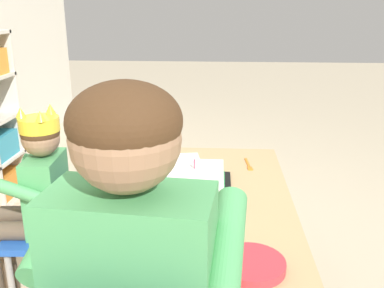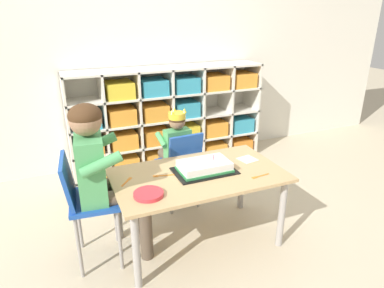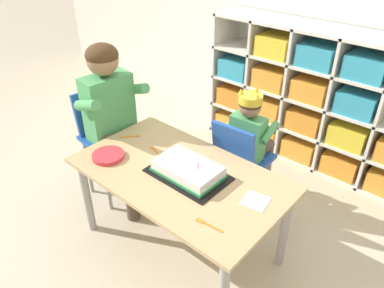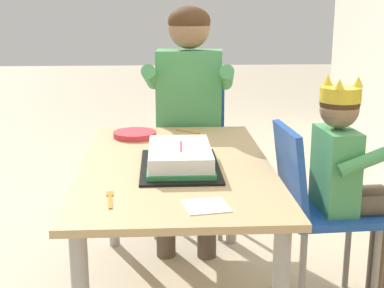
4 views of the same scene
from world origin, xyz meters
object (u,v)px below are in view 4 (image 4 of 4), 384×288
at_px(activity_table, 176,182).
at_px(fork_scattered_mid_table, 189,132).
at_px(paper_plate_stack, 135,134).
at_px(fork_by_napkin, 189,146).
at_px(birthday_cake_on_tray, 180,158).
at_px(classroom_chair_blue, 315,204).
at_px(fork_near_cake_tray, 110,199).
at_px(child_with_crown, 348,167).
at_px(classroom_chair_adult_side, 190,134).
at_px(adult_helper_seated, 189,97).

height_order(activity_table, fork_scattered_mid_table, fork_scattered_mid_table).
xyz_separation_m(paper_plate_stack, fork_by_napkin, (0.16, 0.22, -0.01)).
bearing_deg(activity_table, birthday_cake_on_tray, 14.48).
bearing_deg(classroom_chair_blue, fork_near_cake_tray, 109.80).
xyz_separation_m(child_with_crown, fork_by_napkin, (-0.29, -0.54, 0.01)).
height_order(classroom_chair_adult_side, fork_near_cake_tray, classroom_chair_adult_side).
distance_m(adult_helper_seated, fork_near_cake_tray, 1.02).
bearing_deg(fork_near_cake_tray, fork_scattered_mid_table, 156.03).
relative_size(classroom_chair_blue, birthday_cake_on_tray, 1.64).
bearing_deg(adult_helper_seated, birthday_cake_on_tray, -89.92).
bearing_deg(fork_scattered_mid_table, paper_plate_stack, 58.34).
relative_size(child_with_crown, classroom_chair_adult_side, 1.14).
bearing_deg(classroom_chair_adult_side, fork_by_napkin, -87.75).
bearing_deg(birthday_cake_on_tray, child_with_crown, 89.61).
bearing_deg(fork_scattered_mid_table, birthday_cake_on_tray, 123.44).
relative_size(classroom_chair_blue, fork_scattered_mid_table, 6.51).
xyz_separation_m(classroom_chair_blue, paper_plate_stack, (-0.45, -0.65, 0.15)).
height_order(classroom_chair_blue, classroom_chair_adult_side, classroom_chair_adult_side).
distance_m(classroom_chair_adult_side, fork_scattered_mid_table, 0.27).
height_order(activity_table, child_with_crown, child_with_crown).
bearing_deg(child_with_crown, fork_near_cake_tray, 107.20).
height_order(child_with_crown, birthday_cake_on_tray, child_with_crown).
height_order(adult_helper_seated, paper_plate_stack, adult_helper_seated).
bearing_deg(classroom_chair_blue, birthday_cake_on_tray, 85.28).
bearing_deg(adult_helper_seated, fork_scattered_mid_table, -86.47).
xyz_separation_m(child_with_crown, fork_scattered_mid_table, (-0.53, -0.53, 0.01)).
relative_size(classroom_chair_blue, adult_helper_seated, 0.63).
relative_size(classroom_chair_adult_side, adult_helper_seated, 0.70).
height_order(classroom_chair_adult_side, paper_plate_stack, classroom_chair_adult_side).
distance_m(classroom_chair_adult_side, paper_plate_stack, 0.43).
bearing_deg(activity_table, fork_near_cake_tray, -29.24).
distance_m(classroom_chair_blue, adult_helper_seated, 0.84).
distance_m(classroom_chair_blue, child_with_crown, 0.17).
xyz_separation_m(classroom_chair_blue, fork_by_napkin, (-0.30, -0.43, 0.14)).
relative_size(activity_table, birthday_cake_on_tray, 2.76).
relative_size(child_with_crown, fork_by_napkin, 5.82).
relative_size(child_with_crown, paper_plate_stack, 4.74).
bearing_deg(activity_table, adult_helper_seated, 172.82).
bearing_deg(fork_scattered_mid_table, adult_helper_seated, -52.15).
height_order(classroom_chair_adult_side, fork_scattered_mid_table, classroom_chair_adult_side).
distance_m(activity_table, child_with_crown, 0.61).
height_order(activity_table, classroom_chair_adult_side, classroom_chair_adult_side).
distance_m(birthday_cake_on_tray, fork_near_cake_tray, 0.37).
bearing_deg(paper_plate_stack, fork_scattered_mid_table, 108.39).
bearing_deg(fork_by_napkin, classroom_chair_blue, 68.50).
height_order(activity_table, fork_near_cake_tray, fork_near_cake_tray).
distance_m(birthday_cake_on_tray, fork_by_napkin, 0.29).
bearing_deg(adult_helper_seated, activity_table, -91.55).
relative_size(birthday_cake_on_tray, paper_plate_stack, 2.32).
distance_m(activity_table, fork_near_cake_tray, 0.41).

